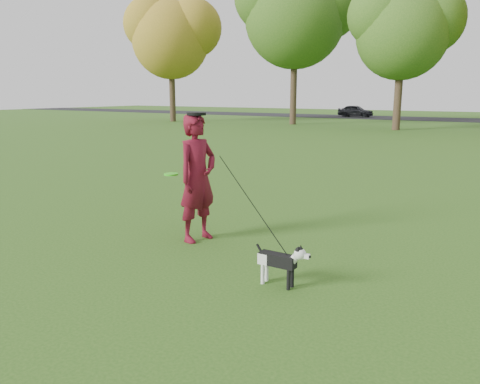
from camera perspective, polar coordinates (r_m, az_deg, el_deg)
The scene contains 6 objects.
ground at distance 6.77m, azimuth -0.80°, elevation -8.19°, with size 120.00×120.00×0.00m, color #285116.
man at distance 7.43m, azimuth -5.19°, elevation 1.71°, with size 0.74×0.49×2.03m, color #5B0D1D.
dog at distance 5.78m, azimuth 5.11°, elevation -8.21°, with size 0.74×0.15×0.57m.
car_left at distance 47.76m, azimuth 13.91°, elevation 9.58°, with size 1.36×3.37×1.15m, color black.
man_held_items at distance 6.33m, azimuth 1.31°, elevation -1.16°, with size 2.65×1.12×1.66m.
tree_row at distance 32.19m, azimuth 24.35°, elevation 20.06°, with size 51.74×8.86×12.01m.
Camera 1 is at (3.44, -5.35, 2.34)m, focal length 35.00 mm.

